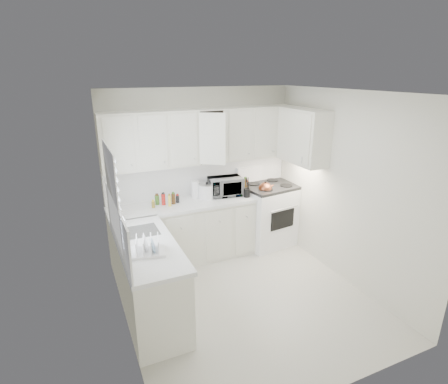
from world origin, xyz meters
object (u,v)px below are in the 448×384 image
stove (269,206)px  rice_cooker (207,190)px  microwave (226,184)px  utensil_crock (247,187)px  dish_rack (147,244)px  tea_kettle (265,188)px

stove → rice_cooker: 1.16m
microwave → utensil_crock: bearing=-35.1°
microwave → stove: bearing=-0.5°
rice_cooker → dish_rack: (-1.24, -1.39, -0.02)m
stove → tea_kettle: size_ratio=5.03×
rice_cooker → utensil_crock: (0.58, -0.22, 0.04)m
microwave → dish_rack: microwave is taller
utensil_crock → rice_cooker: bearing=158.9°
rice_cooker → utensil_crock: utensil_crock is taller
stove → microwave: stove is taller
utensil_crock → microwave: bearing=139.3°
tea_kettle → rice_cooker: (-0.90, 0.24, 0.02)m
dish_rack → tea_kettle: bearing=40.8°
tea_kettle → rice_cooker: rice_cooker is taller
rice_cooker → utensil_crock: bearing=-4.7°
stove → dish_rack: size_ratio=3.49×
tea_kettle → utensil_crock: (-0.32, 0.01, 0.05)m
stove → rice_cooker: stove is taller
microwave → rice_cooker: microwave is taller
stove → utensil_crock: stove is taller
tea_kettle → microwave: bearing=173.0°
dish_rack → utensil_crock: bearing=45.1°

